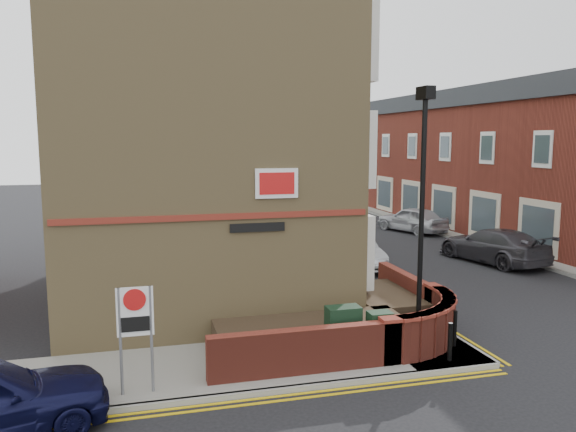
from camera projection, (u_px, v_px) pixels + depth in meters
The scene contains 27 objects.
ground at pixel (376, 382), 12.16m from camera, with size 120.00×120.00×0.00m, color black.
pavement_corner at pixel (207, 369), 12.71m from camera, with size 13.00×3.00×0.12m, color gray.
pavement_main at pixel (284, 244), 27.99m from camera, with size 2.00×32.00×0.12m, color gray.
pavement_far at pixel (513, 244), 27.89m from camera, with size 4.00×40.00×0.12m, color gray.
kerb_side at pixel (215, 398), 11.27m from camera, with size 13.00×0.15×0.12m, color gray.
kerb_main_near at pixel (303, 243), 28.24m from camera, with size 0.15×32.00×0.12m, color gray.
kerb_main_far at pixel (477, 246), 27.38m from camera, with size 0.15×40.00×0.12m, color gray.
yellow_lines_side at pixel (217, 406), 11.04m from camera, with size 13.00×0.28×0.01m, color gold.
yellow_lines_main at pixel (308, 243), 28.31m from camera, with size 0.28×32.00×0.01m, color gold.
corner_building at pixel (200, 108), 18.27m from camera, with size 8.95×10.40×13.60m.
garden_wall at pixel (337, 342), 14.56m from camera, with size 6.80×6.00×1.20m, color maroon, non-canonical shape.
lamppost at pixel (422, 219), 13.26m from camera, with size 0.25×0.50×6.30m.
utility_cabinet_large at pixel (343, 331), 13.23m from camera, with size 0.80×0.45×1.20m, color black.
utility_cabinet_small at pixel (380, 335), 13.15m from camera, with size 0.55×0.40×1.10m, color black.
bollard_near at pixel (450, 342), 12.97m from camera, with size 0.11×0.11×0.90m, color black.
bollard_far at pixel (455, 328), 13.89m from camera, with size 0.11×0.11×0.90m, color black.
zone_sign at pixel (135, 320), 11.16m from camera, with size 0.72×0.07×2.20m.
far_terrace at pixel (494, 160), 31.56m from camera, with size 5.40×30.40×8.00m.
far_terrace_cream at pixel (356, 152), 51.68m from camera, with size 5.40×12.40×8.00m.
tree_near at pixel (294, 151), 25.49m from camera, with size 3.64×3.65×6.70m.
tree_mid at pixel (258, 140), 33.09m from camera, with size 4.03×4.03×7.42m.
tree_far at pixel (236, 144), 40.79m from camera, with size 3.81×3.81×7.00m.
traffic_light_assembly at pixel (255, 177), 36.35m from camera, with size 0.20×0.16×4.20m.
silver_car_near at pixel (354, 250), 23.08m from camera, with size 1.44×4.12×1.36m, color #A1A5A9.
red_car_main at pixel (333, 231), 28.57m from camera, with size 1.96×4.26×1.18m, color maroon.
grey_car_far at pixel (493, 245), 23.87m from camera, with size 2.07×5.09×1.48m, color #353339.
silver_car_far at pixel (412, 219), 31.79m from camera, with size 1.72×4.28×1.46m, color #B0B0B8.
Camera 1 is at (-4.80, -10.69, 5.21)m, focal length 35.00 mm.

